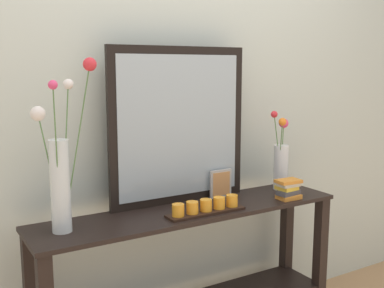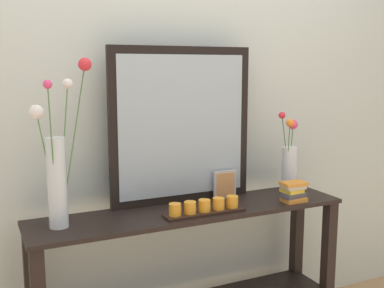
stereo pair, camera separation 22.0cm
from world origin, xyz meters
TOP-DOWN VIEW (x-y plane):
  - wall_back at (0.00, 0.29)m, footprint 6.40×0.08m
  - console_table at (0.00, 0.00)m, footprint 1.55×0.35m
  - mirror_leaning at (0.01, 0.14)m, footprint 0.74×0.03m
  - tall_vase_left at (-0.62, 0.01)m, footprint 0.24×0.21m
  - vase_right at (0.62, 0.07)m, footprint 0.14×0.13m
  - candle_tray at (0.02, -0.09)m, footprint 0.39×0.09m
  - picture_frame_small at (0.24, 0.10)m, footprint 0.13×0.01m
  - book_stack at (0.52, -0.10)m, footprint 0.13×0.10m

SIDE VIEW (x-z plane):
  - console_table at x=0.00m, z-range 0.10..0.86m
  - candle_tray at x=0.02m, z-range 0.76..0.82m
  - book_stack at x=0.52m, z-range 0.76..0.86m
  - picture_frame_small at x=0.24m, z-range 0.76..0.91m
  - vase_right at x=0.62m, z-range 0.70..1.14m
  - tall_vase_left at x=-0.62m, z-range 0.67..1.38m
  - mirror_leaning at x=0.01m, z-range 0.76..1.53m
  - wall_back at x=0.00m, z-range 0.00..2.70m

